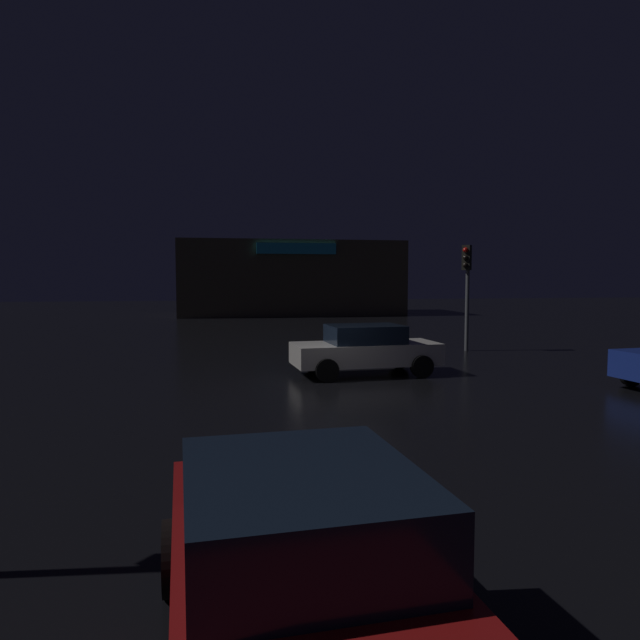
{
  "coord_description": "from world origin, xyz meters",
  "views": [
    {
      "loc": [
        -3.19,
        -14.18,
        2.93
      ],
      "look_at": [
        -0.02,
        2.79,
        1.64
      ],
      "focal_mm": 31.94,
      "sensor_mm": 36.0,
      "label": 1
    }
  ],
  "objects_px": {
    "car_far": "(300,572)",
    "traffic_signal_opposite": "(467,277)",
    "car_near": "(365,349)",
    "store_building": "(289,278)"
  },
  "relations": [
    {
      "from": "car_near",
      "to": "car_far",
      "type": "relative_size",
      "value": 1.04
    },
    {
      "from": "car_near",
      "to": "car_far",
      "type": "distance_m",
      "value": 13.12
    },
    {
      "from": "store_building",
      "to": "traffic_signal_opposite",
      "type": "height_order",
      "value": "store_building"
    },
    {
      "from": "car_far",
      "to": "traffic_signal_opposite",
      "type": "bearing_deg",
      "value": 61.69
    },
    {
      "from": "store_building",
      "to": "traffic_signal_opposite",
      "type": "xyz_separation_m",
      "value": [
        3.87,
        -24.65,
        0.06
      ]
    },
    {
      "from": "traffic_signal_opposite",
      "to": "car_near",
      "type": "relative_size",
      "value": 0.94
    },
    {
      "from": "store_building",
      "to": "car_far",
      "type": "relative_size",
      "value": 4.04
    },
    {
      "from": "car_near",
      "to": "car_far",
      "type": "bearing_deg",
      "value": -107.17
    },
    {
      "from": "traffic_signal_opposite",
      "to": "car_far",
      "type": "bearing_deg",
      "value": -118.31
    },
    {
      "from": "traffic_signal_opposite",
      "to": "car_near",
      "type": "bearing_deg",
      "value": -139.12
    }
  ]
}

